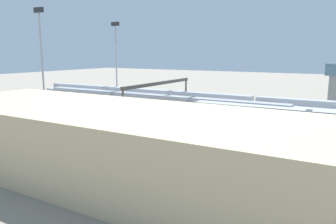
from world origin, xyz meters
The scene contains 17 objects.
ground_plane centered at (0.00, 0.00, 0.00)m, with size 400.00×400.00×0.00m, color gray.
track_bed_0 centered at (0.00, -12.50, 0.06)m, with size 140.00×2.80×0.12m, color #3D3833.
track_bed_1 centered at (0.00, -7.50, 0.06)m, with size 140.00×2.80×0.12m, color #4C443D.
track_bed_2 centered at (0.00, -2.50, 0.06)m, with size 140.00×2.80×0.12m, color #3D3833.
track_bed_3 centered at (0.00, 2.50, 0.06)m, with size 140.00×2.80×0.12m, color #3D3833.
track_bed_4 centered at (0.00, 7.50, 0.06)m, with size 140.00×2.80×0.12m, color #3D3833.
track_bed_5 centered at (0.00, 12.50, 0.06)m, with size 140.00×2.80×0.12m, color #4C443D.
train_on_track_2 centered at (15.11, -2.50, 2.62)m, with size 71.40×3.00×5.00m.
train_on_track_4 centered at (11.64, 7.50, 2.07)m, with size 90.60×3.06×4.40m.
train_on_track_1 centered at (1.49, -7.50, 2.08)m, with size 114.80×3.00×4.40m.
train_on_track_3 centered at (-24.60, 2.50, 2.62)m, with size 47.20×3.06×5.00m.
train_on_track_5 centered at (-25.04, 12.50, 1.99)m, with size 47.20×3.06×3.80m.
train_on_track_0 centered at (2.31, -12.50, 2.60)m, with size 119.80×3.06×5.00m.
light_mast_0 centered at (36.65, -15.04, 16.40)m, with size 2.80×0.70×25.50m.
light_mast_1 centered at (35.16, 15.16, 16.97)m, with size 2.80×0.70×26.54m.
signal_gantry centered at (10.91, 0.00, 7.55)m, with size 0.70×30.00×8.80m.
maintenance_shed centered at (-7.10, 38.17, 4.51)m, with size 59.71×19.38×9.03m, color tan.
Camera 1 is at (-32.90, 70.16, 16.02)m, focal length 35.47 mm.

